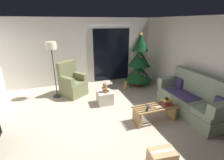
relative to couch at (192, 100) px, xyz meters
name	(u,v)px	position (x,y,z in m)	size (l,w,h in m)	color
ground_plane	(106,124)	(-2.32, 0.27, -0.40)	(7.00, 7.00, 0.00)	#B2A38E
wall_back	(83,52)	(-2.32, 3.33, 0.85)	(5.72, 0.12, 2.50)	silver
wall_right	(206,65)	(0.54, 0.27, 0.85)	(0.12, 6.00, 2.50)	silver
patio_door_frame	(111,54)	(-1.16, 3.26, 0.70)	(1.60, 0.02, 2.20)	silver
patio_door_glass	(112,55)	(-1.16, 3.24, 0.65)	(1.50, 0.02, 2.10)	black
couch	(192,100)	(0.00, 0.00, 0.00)	(0.80, 1.95, 1.08)	gray
coffee_table	(155,111)	(-1.13, 0.01, -0.13)	(1.10, 0.40, 0.40)	#9E7547
remote_silver	(158,107)	(-1.09, -0.06, 0.01)	(0.04, 0.16, 0.02)	#ADADB2
remote_black	(147,109)	(-1.39, -0.05, 0.01)	(0.04, 0.16, 0.02)	black
remote_graphite	(148,106)	(-1.29, 0.08, 0.01)	(0.04, 0.16, 0.02)	#333338
book_stack	(167,102)	(-0.79, 0.02, 0.07)	(0.25, 0.21, 0.14)	#A32D28
cell_phone	(167,99)	(-0.80, 0.03, 0.15)	(0.07, 0.14, 0.01)	black
christmas_tree	(139,63)	(-0.38, 2.31, 0.50)	(1.02, 1.02, 2.02)	#4C1E19
armchair	(72,83)	(-2.88, 2.25, 0.00)	(0.96, 0.96, 1.13)	olive
floor_lamp	(52,51)	(-3.40, 2.26, 1.11)	(0.32, 0.32, 1.78)	#2D2D30
ottoman	(105,98)	(-2.04, 1.29, -0.21)	(0.44, 0.44, 0.38)	beige
teddy_bear_chestnut	(105,88)	(-2.03, 1.28, 0.10)	(0.21, 0.22, 0.29)	brown
teddy_bear_honey_by_tree	(126,86)	(-0.98, 2.14, -0.28)	(0.20, 0.19, 0.29)	tan
cardboard_box_taped_mid_floor	(162,158)	(-1.74, -1.17, -0.26)	(0.49, 0.33, 0.29)	tan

